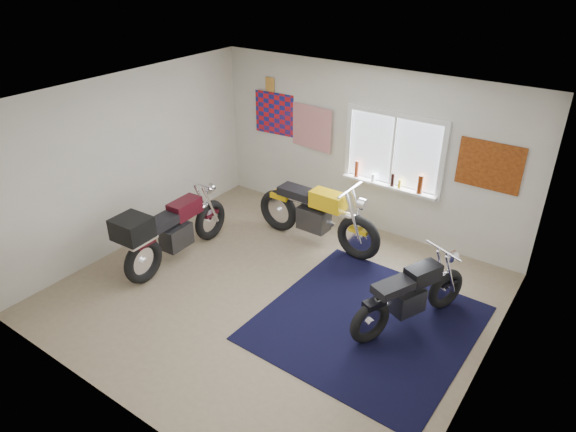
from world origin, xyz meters
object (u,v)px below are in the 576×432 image
Objects in this scene: navy_rug at (367,323)px; black_chrome_bike at (410,296)px; yellow_triumph at (316,216)px; maroon_tourer at (169,231)px.

black_chrome_bike is (0.41, 0.30, 0.41)m from navy_rug.
navy_rug is 1.15× the size of yellow_triumph.
navy_rug is at bearing -38.28° from yellow_triumph.
yellow_triumph is 2.28m from maroon_tourer.
black_chrome_bike reaches higher than navy_rug.
black_chrome_bike is 0.83× the size of maroon_tourer.
yellow_triumph is 1.06× the size of maroon_tourer.
black_chrome_bike is at bearing -25.69° from yellow_triumph.
navy_rug is at bearing 149.95° from black_chrome_bike.
yellow_triumph is at bearing 140.85° from navy_rug.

